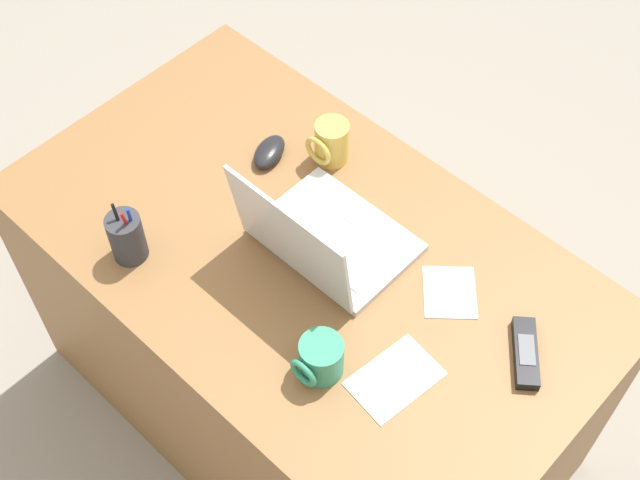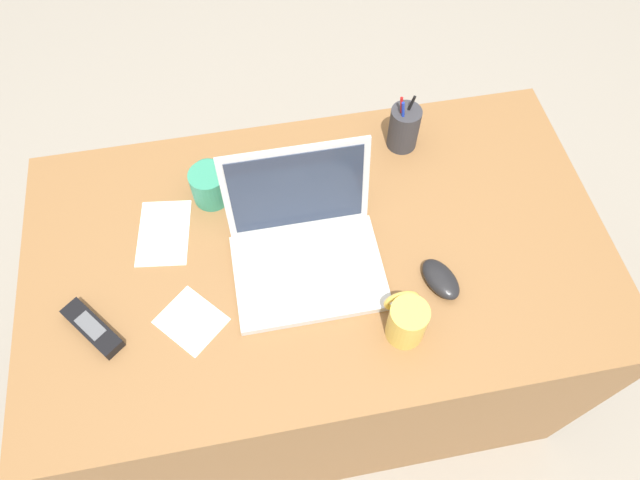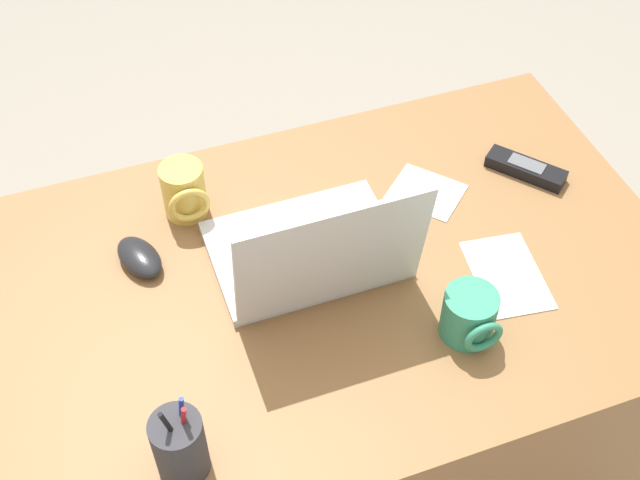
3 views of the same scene
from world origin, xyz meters
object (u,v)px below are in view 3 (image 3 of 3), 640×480
at_px(laptop, 313,252).
at_px(pen_holder, 180,446).
at_px(computer_mouse, 139,257).
at_px(coffee_mug_white, 470,316).
at_px(coffee_mug_tall, 184,192).
at_px(cordless_phone, 526,169).

bearing_deg(laptop, pen_holder, 43.52).
bearing_deg(laptop, computer_mouse, -23.08).
xyz_separation_m(laptop, coffee_mug_white, (-0.19, 0.20, -0.01)).
bearing_deg(coffee_mug_white, pen_holder, 8.70).
bearing_deg(laptop, coffee_mug_tall, -51.11).
relative_size(cordless_phone, pen_holder, 0.92).
bearing_deg(computer_mouse, pen_holder, 68.08).
bearing_deg(coffee_mug_white, cordless_phone, -132.45).
bearing_deg(computer_mouse, cordless_phone, 158.72).
xyz_separation_m(computer_mouse, pen_holder, (0.02, 0.39, 0.04)).
bearing_deg(computer_mouse, coffee_mug_tall, -158.04).
distance_m(coffee_mug_white, cordless_phone, 0.40).
xyz_separation_m(coffee_mug_white, cordless_phone, (-0.27, -0.30, -0.03)).
bearing_deg(cordless_phone, pen_holder, 26.19).
bearing_deg(pen_holder, computer_mouse, -92.56).
bearing_deg(laptop, cordless_phone, -168.64).
xyz_separation_m(coffee_mug_white, coffee_mug_tall, (0.36, -0.41, 0.01)).
relative_size(coffee_mug_white, cordless_phone, 0.68).
distance_m(computer_mouse, coffee_mug_tall, 0.14).
xyz_separation_m(coffee_mug_white, pen_holder, (0.48, 0.07, 0.01)).
distance_m(computer_mouse, coffee_mug_white, 0.56).
bearing_deg(computer_mouse, coffee_mug_white, 125.92).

